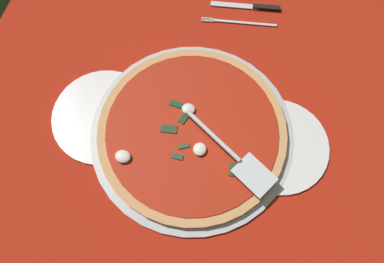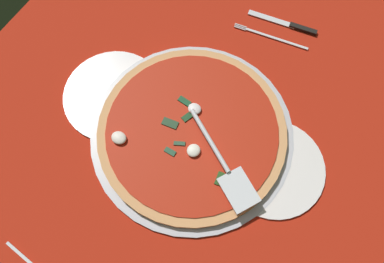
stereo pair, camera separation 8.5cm
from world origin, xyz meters
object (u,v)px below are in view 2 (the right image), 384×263
dinner_plate_right (114,95)px  pizza (192,132)px  dinner_plate_left (274,167)px  pizza_server (223,163)px  place_setting_near (280,31)px

dinner_plate_right → pizza: bearing=-176.6°
dinner_plate_left → pizza_server: size_ratio=0.99×
place_setting_near → pizza_server: bearing=88.0°
dinner_plate_left → pizza_server: (9.40, 6.25, 3.95)cm
dinner_plate_right → pizza_server: 30.37cm
dinner_plate_right → pizza: pizza is taller
pizza → place_setting_near: 35.16cm
pizza → pizza_server: bearing=160.9°
dinner_plate_right → pizza_server: pizza_server is taller
pizza → place_setting_near: pizza is taller
pizza → place_setting_near: size_ratio=2.10×
dinner_plate_right → place_setting_near: place_setting_near is taller
dinner_plate_right → place_setting_near: 43.74cm
place_setting_near → dinner_plate_right: bearing=45.6°
dinner_plate_right → pizza_server: bearing=176.0°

